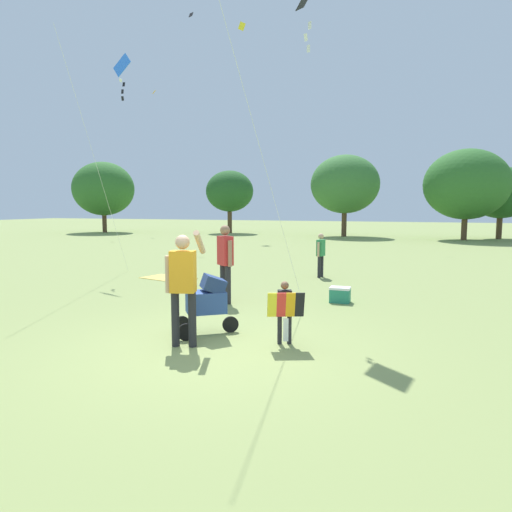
# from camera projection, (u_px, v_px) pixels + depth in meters

# --- Properties ---
(ground_plane) EXTENTS (120.00, 120.00, 0.00)m
(ground_plane) POSITION_uv_depth(u_px,v_px,m) (211.00, 348.00, 6.90)
(ground_plane) COLOR #849351
(treeline_distant) EXTENTS (46.42, 6.62, 5.82)m
(treeline_distant) POSITION_uv_depth(u_px,v_px,m) (325.00, 188.00, 32.12)
(treeline_distant) COLOR brown
(treeline_distant) RESTS_ON ground
(child_with_butterfly_kite) EXTENTS (0.58, 0.44, 1.00)m
(child_with_butterfly_kite) POSITION_uv_depth(u_px,v_px,m) (285.00, 307.00, 7.01)
(child_with_butterfly_kite) COLOR #232328
(child_with_butterfly_kite) RESTS_ON ground
(person_adult_flyer) EXTENTS (0.57, 0.62, 1.81)m
(person_adult_flyer) POSITION_uv_depth(u_px,v_px,m) (183.00, 280.00, 6.87)
(person_adult_flyer) COLOR #232328
(person_adult_flyer) RESTS_ON ground
(stroller) EXTENTS (1.05, 0.90, 1.03)m
(stroller) POSITION_uv_depth(u_px,v_px,m) (207.00, 299.00, 7.56)
(stroller) COLOR black
(stroller) RESTS_ON ground
(kite_adult_black) EXTENTS (1.09, 3.52, 6.76)m
(kite_adult_black) POSITION_uv_depth(u_px,v_px,m) (305.00, 6.00, 8.86)
(kite_adult_black) COLOR black
(kite_adult_black) RESTS_ON ground
(kite_orange_delta) EXTENTS (1.29, 4.02, 7.12)m
(kite_orange_delta) POSITION_uv_depth(u_px,v_px,m) (120.00, 73.00, 14.29)
(kite_orange_delta) COLOR blue
(kite_orange_delta) RESTS_ON ground
(distant_kites_cluster) EXTENTS (35.17, 12.52, 7.47)m
(distant_kites_cluster) POSITION_uv_depth(u_px,v_px,m) (414.00, 8.00, 24.13)
(distant_kites_cluster) COLOR green
(person_red_shirt) EXTENTS (0.24, 0.42, 1.34)m
(person_red_shirt) POSITION_uv_depth(u_px,v_px,m) (321.00, 252.00, 13.67)
(person_red_shirt) COLOR #232328
(person_red_shirt) RESTS_ON ground
(person_sitting_far) EXTENTS (0.45, 0.42, 1.75)m
(person_sitting_far) POSITION_uv_depth(u_px,v_px,m) (225.00, 257.00, 10.01)
(person_sitting_far) COLOR #232328
(person_sitting_far) RESTS_ON ground
(picnic_blanket) EXTENTS (1.77, 1.31, 0.02)m
(picnic_blanket) POSITION_uv_depth(u_px,v_px,m) (168.00, 278.00, 13.55)
(picnic_blanket) COLOR gold
(picnic_blanket) RESTS_ON ground
(cooler_box) EXTENTS (0.45, 0.33, 0.35)m
(cooler_box) POSITION_uv_depth(u_px,v_px,m) (340.00, 295.00, 10.15)
(cooler_box) COLOR #288466
(cooler_box) RESTS_ON ground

